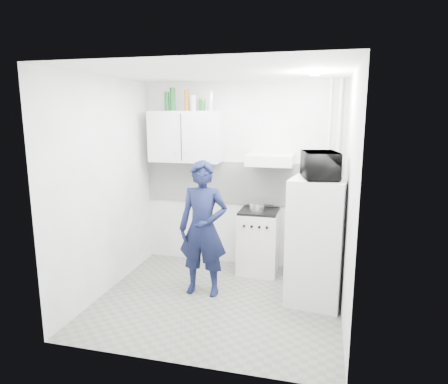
# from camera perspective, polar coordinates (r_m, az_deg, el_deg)

# --- Properties ---
(floor) EXTENTS (2.80, 2.80, 0.00)m
(floor) POSITION_cam_1_polar(r_m,az_deg,el_deg) (4.88, -0.88, -15.25)
(floor) COLOR slate
(floor) RESTS_ON ground
(ceiling) EXTENTS (2.80, 2.80, 0.00)m
(ceiling) POSITION_cam_1_polar(r_m,az_deg,el_deg) (4.38, -0.98, 16.80)
(ceiling) COLOR white
(ceiling) RESTS_ON wall_back
(wall_back) EXTENTS (2.80, 0.00, 2.80)m
(wall_back) POSITION_cam_1_polar(r_m,az_deg,el_deg) (5.65, 2.39, 2.33)
(wall_back) COLOR white
(wall_back) RESTS_ON floor
(wall_left) EXTENTS (0.00, 2.60, 2.60)m
(wall_left) POSITION_cam_1_polar(r_m,az_deg,el_deg) (5.00, -16.62, 0.68)
(wall_left) COLOR white
(wall_left) RESTS_ON floor
(wall_right) EXTENTS (0.00, 2.60, 2.60)m
(wall_right) POSITION_cam_1_polar(r_m,az_deg,el_deg) (4.31, 17.35, -1.01)
(wall_right) COLOR white
(wall_right) RESTS_ON floor
(person) EXTENTS (0.60, 0.40, 1.63)m
(person) POSITION_cam_1_polar(r_m,az_deg,el_deg) (4.79, -3.00, -5.25)
(person) COLOR black
(person) RESTS_ON floor
(stove) EXTENTS (0.53, 0.53, 0.85)m
(stove) POSITION_cam_1_polar(r_m,az_deg,el_deg) (5.56, 4.95, -7.15)
(stove) COLOR silver
(stove) RESTS_ON floor
(fridge) EXTENTS (0.69, 0.69, 1.46)m
(fridge) POSITION_cam_1_polar(r_m,az_deg,el_deg) (4.72, 13.12, -6.90)
(fridge) COLOR silver
(fridge) RESTS_ON floor
(stove_top) EXTENTS (0.51, 0.51, 0.03)m
(stove_top) POSITION_cam_1_polar(r_m,az_deg,el_deg) (5.44, 5.03, -2.74)
(stove_top) COLOR black
(stove_top) RESTS_ON stove
(saucepan) EXTENTS (0.19, 0.19, 0.11)m
(saucepan) POSITION_cam_1_polar(r_m,az_deg,el_deg) (5.39, 4.74, -2.12)
(saucepan) COLOR silver
(saucepan) RESTS_ON stove_top
(microwave) EXTENTS (0.60, 0.47, 0.30)m
(microwave) POSITION_cam_1_polar(r_m,az_deg,el_deg) (4.53, 13.61, 3.74)
(microwave) COLOR black
(microwave) RESTS_ON fridge
(bottle_b) EXTENTS (0.07, 0.07, 0.26)m
(bottle_b) POSITION_cam_1_polar(r_m,az_deg,el_deg) (5.71, -8.15, 12.70)
(bottle_b) COLOR #144C1E
(bottle_b) RESTS_ON upper_cabinet
(bottle_c) EXTENTS (0.08, 0.08, 0.31)m
(bottle_c) POSITION_cam_1_polar(r_m,az_deg,el_deg) (5.68, -7.34, 12.99)
(bottle_c) COLOR #144C1E
(bottle_c) RESTS_ON upper_cabinet
(bottle_d) EXTENTS (0.06, 0.06, 0.29)m
(bottle_d) POSITION_cam_1_polar(r_m,az_deg,el_deg) (5.61, -5.35, 12.93)
(bottle_d) COLOR brown
(bottle_d) RESTS_ON upper_cabinet
(canister_a) EXTENTS (0.08, 0.08, 0.21)m
(canister_a) POSITION_cam_1_polar(r_m,az_deg,el_deg) (5.57, -4.39, 12.54)
(canister_a) COLOR #B2B7BC
(canister_a) RESTS_ON upper_cabinet
(canister_b) EXTENTS (0.08, 0.08, 0.16)m
(canister_b) POSITION_cam_1_polar(r_m,az_deg,el_deg) (5.54, -3.15, 12.31)
(canister_b) COLOR #144C1E
(canister_b) RESTS_ON upper_cabinet
(bottle_e) EXTENTS (0.06, 0.06, 0.26)m
(bottle_e) POSITION_cam_1_polar(r_m,az_deg,el_deg) (5.50, -1.92, 12.85)
(bottle_e) COLOR #B2B7BC
(bottle_e) RESTS_ON upper_cabinet
(upper_cabinet) EXTENTS (1.00, 0.35, 0.70)m
(upper_cabinet) POSITION_cam_1_polar(r_m,az_deg,el_deg) (5.62, -5.51, 7.89)
(upper_cabinet) COLOR silver
(upper_cabinet) RESTS_ON wall_back
(range_hood) EXTENTS (0.60, 0.50, 0.14)m
(range_hood) POSITION_cam_1_polar(r_m,az_deg,el_deg) (5.29, 6.64, 4.61)
(range_hood) COLOR silver
(range_hood) RESTS_ON wall_back
(backsplash) EXTENTS (2.74, 0.03, 0.60)m
(backsplash) POSITION_cam_1_polar(r_m,az_deg,el_deg) (5.65, 2.35, 1.31)
(backsplash) COLOR white
(backsplash) RESTS_ON wall_back
(pipe_a) EXTENTS (0.05, 0.05, 2.60)m
(pipe_a) POSITION_cam_1_polar(r_m,az_deg,el_deg) (5.45, 15.71, 1.59)
(pipe_a) COLOR silver
(pipe_a) RESTS_ON floor
(pipe_b) EXTENTS (0.04, 0.04, 2.60)m
(pipe_b) POSITION_cam_1_polar(r_m,az_deg,el_deg) (5.45, 14.45, 1.66)
(pipe_b) COLOR silver
(pipe_b) RESTS_ON floor
(ceiling_spot_fixture) EXTENTS (0.10, 0.10, 0.02)m
(ceiling_spot_fixture) POSITION_cam_1_polar(r_m,az_deg,el_deg) (4.43, 12.85, 16.08)
(ceiling_spot_fixture) COLOR white
(ceiling_spot_fixture) RESTS_ON ceiling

